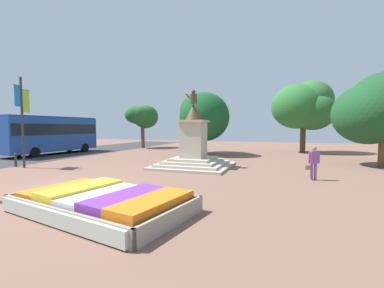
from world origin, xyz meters
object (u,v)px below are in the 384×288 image
at_px(statue_monument, 193,150).
at_px(kerb_bollard_north, 16,160).
at_px(banner_pole, 22,118).
at_px(flower_planter, 102,202).
at_px(pedestrian_with_handbag, 313,161).
at_px(city_bus, 51,133).

distance_m(statue_monument, kerb_bollard_north, 11.69).
bearing_deg(banner_pole, flower_planter, -27.66).
bearing_deg(pedestrian_with_handbag, city_bus, 167.49).
xyz_separation_m(banner_pole, pedestrian_with_handbag, (17.05, 1.89, -2.24)).
xyz_separation_m(flower_planter, statue_monument, (-0.25, 9.36, 0.82)).
xyz_separation_m(statue_monument, city_bus, (-15.41, 2.93, 0.94)).
bearing_deg(city_bus, banner_pole, -52.35).
relative_size(banner_pole, pedestrian_with_handbag, 3.44).
xyz_separation_m(flower_planter, kerb_bollard_north, (-11.27, 5.52, 0.17)).
bearing_deg(statue_monument, pedestrian_with_handbag, -16.32).
distance_m(flower_planter, kerb_bollard_north, 12.56).
height_order(flower_planter, statue_monument, statue_monument).
distance_m(statue_monument, city_bus, 15.72).
bearing_deg(flower_planter, banner_pole, 152.34).
bearing_deg(flower_planter, city_bus, 141.89).
bearing_deg(city_bus, statue_monument, -10.76).
bearing_deg(flower_planter, kerb_bollard_north, 153.89).
distance_m(statue_monument, banner_pole, 11.06).
xyz_separation_m(city_bus, kerb_bollard_north, (4.39, -6.76, -1.59)).
relative_size(flower_planter, kerb_bollard_north, 6.67).
height_order(banner_pole, kerb_bollard_north, banner_pole).
relative_size(flower_planter, banner_pole, 1.03).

